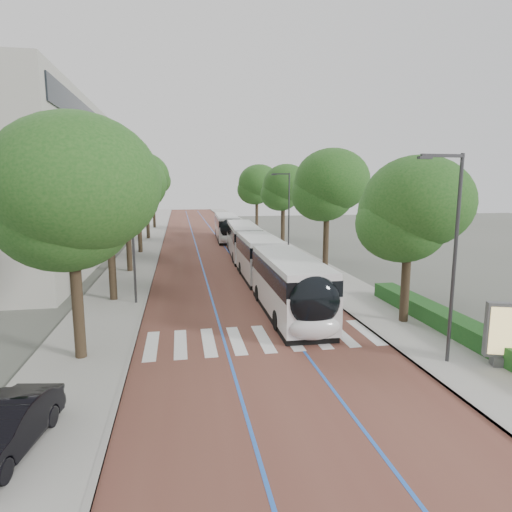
{
  "coord_description": "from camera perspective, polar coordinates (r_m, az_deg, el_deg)",
  "views": [
    {
      "loc": [
        -3.44,
        -17.36,
        6.95
      ],
      "look_at": [
        1.43,
        9.76,
        2.4
      ],
      "focal_mm": 30.0,
      "sensor_mm": 36.0,
      "label": 1
    }
  ],
  "objects": [
    {
      "name": "ground",
      "position": [
        19.02,
        0.97,
        -12.07
      ],
      "size": [
        160.0,
        160.0,
        0.0
      ],
      "primitive_type": "plane",
      "color": "#51544C",
      "rests_on": "ground"
    },
    {
      "name": "bus_queued_0",
      "position": [
        41.92,
        -1.71,
        2.07
      ],
      "size": [
        3.19,
        12.52,
        3.2
      ],
      "rotation": [
        0.0,
        0.0,
        -0.06
      ],
      "color": "silver",
      "rests_on": "ground"
    },
    {
      "name": "lane_line_left",
      "position": [
        57.81,
        -8.3,
        2.4
      ],
      "size": [
        0.12,
        126.0,
        0.01
      ],
      "primitive_type": "cube",
      "color": "blue",
      "rests_on": "road"
    },
    {
      "name": "bus_queued_1",
      "position": [
        55.1,
        -3.94,
        3.81
      ],
      "size": [
        3.03,
        12.49,
        3.2
      ],
      "rotation": [
        0.0,
        0.0,
        -0.04
      ],
      "color": "silver",
      "rests_on": "ground"
    },
    {
      "name": "hedge",
      "position": [
        22.36,
        24.76,
        -8.23
      ],
      "size": [
        1.2,
        14.0,
        0.8
      ],
      "primitive_type": "cube",
      "color": "#164218",
      "rests_on": "sidewalk_right"
    },
    {
      "name": "trees_left",
      "position": [
        39.57,
        -16.27,
        8.7
      ],
      "size": [
        6.28,
        60.74,
        9.74
      ],
      "color": "black",
      "rests_on": "ground"
    },
    {
      "name": "sidewalk_right",
      "position": [
        58.8,
        0.61,
        2.65
      ],
      "size": [
        4.0,
        140.0,
        0.12
      ],
      "primitive_type": "cube",
      "color": "#9C9A94",
      "rests_on": "ground"
    },
    {
      "name": "ad_panel",
      "position": [
        18.93,
        29.93,
        -8.88
      ],
      "size": [
        1.24,
        0.69,
        2.49
      ],
      "rotation": [
        0.0,
        0.0,
        -0.33
      ],
      "color": "#59595B",
      "rests_on": "sidewalk_right"
    },
    {
      "name": "sidewalk_left",
      "position": [
        57.92,
        -14.14,
        2.26
      ],
      "size": [
        4.0,
        140.0,
        0.12
      ],
      "primitive_type": "cube",
      "color": "#9C9A94",
      "rests_on": "ground"
    },
    {
      "name": "streetlight_far",
      "position": [
        40.69,
        4.17,
        6.35
      ],
      "size": [
        1.82,
        0.2,
        8.0
      ],
      "color": "#323234",
      "rests_on": "sidewalk_right"
    },
    {
      "name": "road",
      "position": [
        57.89,
        -6.71,
        2.43
      ],
      "size": [
        11.0,
        140.0,
        0.02
      ],
      "primitive_type": "cube",
      "color": "brown",
      "rests_on": "ground"
    },
    {
      "name": "kerb_left",
      "position": [
        57.82,
        -12.26,
        2.32
      ],
      "size": [
        0.2,
        140.0,
        0.14
      ],
      "primitive_type": "cube",
      "color": "gray",
      "rests_on": "ground"
    },
    {
      "name": "streetlight_near",
      "position": [
        17.67,
        24.63,
        1.58
      ],
      "size": [
        1.82,
        0.2,
        8.0
      ],
      "color": "#323234",
      "rests_on": "sidewalk_right"
    },
    {
      "name": "trees_right",
      "position": [
        42.26,
        5.16,
        8.66
      ],
      "size": [
        5.93,
        47.61,
        9.37
      ],
      "color": "black",
      "rests_on": "ground"
    },
    {
      "name": "kerb_right",
      "position": [
        58.48,
        -1.22,
        2.61
      ],
      "size": [
        0.2,
        140.0,
        0.14
      ],
      "primitive_type": "cube",
      "color": "gray",
      "rests_on": "ground"
    },
    {
      "name": "lane_line_right",
      "position": [
        58.0,
        -5.13,
        2.48
      ],
      "size": [
        0.12,
        126.0,
        0.01
      ],
      "primitive_type": "cube",
      "color": "blue",
      "rests_on": "road"
    },
    {
      "name": "lead_bus",
      "position": [
        26.69,
        2.47,
        -2.14
      ],
      "size": [
        2.76,
        18.43,
        3.2
      ],
      "rotation": [
        0.0,
        0.0,
        -0.01
      ],
      "color": "black",
      "rests_on": "ground"
    },
    {
      "name": "office_building",
      "position": [
        48.12,
        -29.99,
        8.2
      ],
      "size": [
        18.11,
        40.0,
        14.0
      ],
      "color": "#A6A59A",
      "rests_on": "ground"
    },
    {
      "name": "parked_car",
      "position": [
        13.47,
        -30.56,
        -19.25
      ],
      "size": [
        2.06,
        4.24,
        1.34
      ],
      "primitive_type": "imported",
      "rotation": [
        0.0,
        0.0,
        -0.16
      ],
      "color": "black",
      "rests_on": "sidewalk_left"
    },
    {
      "name": "zebra_crossing",
      "position": [
        19.96,
        0.98,
        -10.93
      ],
      "size": [
        10.55,
        3.6,
        0.01
      ],
      "color": "silver",
      "rests_on": "ground"
    },
    {
      "name": "lamp_post_left",
      "position": [
        25.66,
        -16.09,
        2.67
      ],
      "size": [
        0.14,
        0.14,
        8.0
      ],
      "primitive_type": "cylinder",
      "color": "#323234",
      "rests_on": "sidewalk_left"
    }
  ]
}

